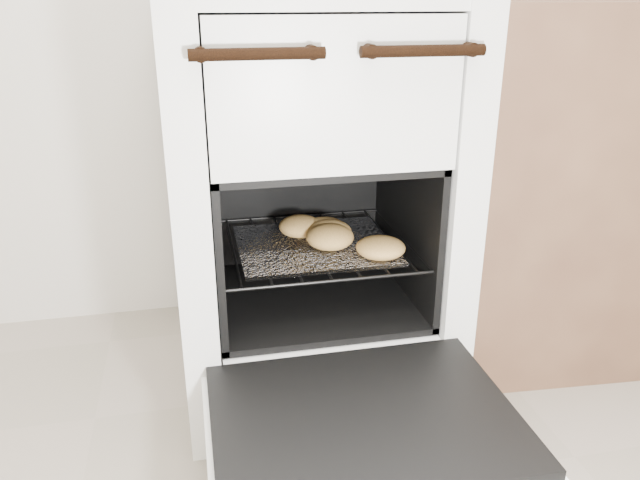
{
  "coord_description": "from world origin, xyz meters",
  "views": [
    {
      "loc": [
        -0.08,
        -0.22,
        0.9
      ],
      "look_at": [
        0.19,
        1.01,
        0.41
      ],
      "focal_mm": 35.0,
      "sensor_mm": 36.0,
      "label": 1
    }
  ],
  "objects": [
    {
      "name": "stove",
      "position": [
        0.19,
        1.16,
        0.46
      ],
      "size": [
        0.61,
        0.68,
        0.94
      ],
      "color": "white",
      "rests_on": "ground"
    },
    {
      "name": "oven_door",
      "position": [
        0.19,
        0.65,
        0.2
      ],
      "size": [
        0.55,
        0.43,
        0.04
      ],
      "color": "black",
      "rests_on": "stove"
    },
    {
      "name": "oven_rack",
      "position": [
        0.19,
        1.09,
        0.36
      ],
      "size": [
        0.44,
        0.43,
        0.01
      ],
      "color": "black",
      "rests_on": "stove"
    },
    {
      "name": "foil_sheet",
      "position": [
        0.19,
        1.07,
        0.37
      ],
      "size": [
        0.35,
        0.31,
        0.01
      ],
      "primitive_type": "cube",
      "color": "white",
      "rests_on": "oven_rack"
    },
    {
      "name": "baked_rolls",
      "position": [
        0.23,
        1.06,
        0.4
      ],
      "size": [
        0.27,
        0.28,
        0.05
      ],
      "color": "#E3A95A",
      "rests_on": "foil_sheet"
    },
    {
      "name": "counter",
      "position": [
        0.97,
        1.21,
        0.44
      ],
      "size": [
        0.93,
        0.65,
        0.89
      ],
      "primitive_type": "cube",
      "rotation": [
        0.0,
        0.0,
        -0.07
      ],
      "color": "brown",
      "rests_on": "ground"
    }
  ]
}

